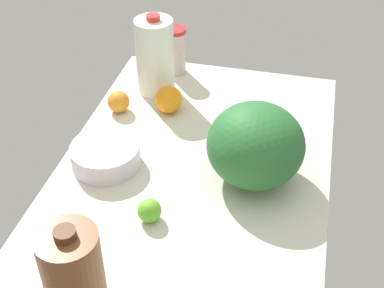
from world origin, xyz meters
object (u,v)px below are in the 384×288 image
at_px(chocolate_milk_jug, 74,277).
at_px(orange_loose, 169,99).
at_px(orange_far_back, 119,102).
at_px(lime_beside_bowl, 149,211).
at_px(mixing_bowl, 106,155).
at_px(watermelon, 256,145).
at_px(milk_jug, 155,56).
at_px(tumbler_cup, 175,50).

distance_m(chocolate_milk_jug, orange_loose, 0.78).
distance_m(orange_far_back, lime_beside_bowl, 0.50).
bearing_deg(mixing_bowl, orange_loose, 161.27).
bearing_deg(chocolate_milk_jug, watermelon, 150.55).
xyz_separation_m(mixing_bowl, orange_far_back, (-0.26, -0.06, 0.00)).
xyz_separation_m(milk_jug, tumbler_cup, (-0.14, 0.03, -0.04)).
distance_m(milk_jug, orange_far_back, 0.20).
xyz_separation_m(mixing_bowl, orange_loose, (-0.30, 0.10, 0.01)).
height_order(milk_jug, orange_loose, milk_jug).
bearing_deg(tumbler_cup, mixing_bowl, -5.98).
height_order(chocolate_milk_jug, orange_far_back, chocolate_milk_jug).
height_order(milk_jug, chocolate_milk_jug, milk_jug).
xyz_separation_m(milk_jug, watermelon, (0.37, 0.39, -0.02)).
relative_size(milk_jug, lime_beside_bowl, 4.50).
relative_size(watermelon, orange_loose, 2.97).
bearing_deg(watermelon, lime_beside_bowl, -46.12).
bearing_deg(orange_loose, orange_far_back, -76.76).
distance_m(watermelon, chocolate_milk_jug, 0.60).
bearing_deg(lime_beside_bowl, tumbler_cup, -170.10).
height_order(orange_far_back, orange_loose, orange_loose).
xyz_separation_m(mixing_bowl, lime_beside_bowl, (0.18, 0.19, -0.00)).
height_order(milk_jug, orange_far_back, milk_jug).
relative_size(tumbler_cup, orange_loose, 1.92).
bearing_deg(chocolate_milk_jug, orange_loose, -178.47).
xyz_separation_m(chocolate_milk_jug, orange_loose, (-0.78, -0.02, -0.07)).
height_order(milk_jug, watermelon, milk_jug).
xyz_separation_m(tumbler_cup, orange_loose, (0.25, 0.04, -0.04)).
bearing_deg(watermelon, orange_far_back, -115.24).
bearing_deg(watermelon, tumbler_cup, -144.86).
height_order(watermelon, chocolate_milk_jug, chocolate_milk_jug).
relative_size(tumbler_cup, orange_far_back, 2.40).
relative_size(orange_loose, lime_beside_bowl, 1.44).
distance_m(mixing_bowl, tumbler_cup, 0.56).
relative_size(chocolate_milk_jug, orange_loose, 2.86).
distance_m(milk_jug, lime_beside_bowl, 0.62).
xyz_separation_m(milk_jug, orange_far_back, (0.15, -0.08, -0.10)).
bearing_deg(lime_beside_bowl, orange_loose, -170.21).
bearing_deg(orange_loose, mixing_bowl, -18.73).
distance_m(tumbler_cup, orange_far_back, 0.31).
bearing_deg(mixing_bowl, orange_far_back, -168.11).
bearing_deg(orange_far_back, tumbler_cup, 158.41).
relative_size(milk_jug, tumbler_cup, 1.62).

